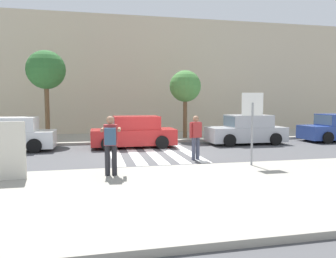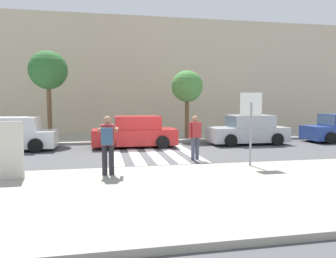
{
  "view_description": "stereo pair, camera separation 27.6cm",
  "coord_description": "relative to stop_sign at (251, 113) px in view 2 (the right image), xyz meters",
  "views": [
    {
      "loc": [
        -2.39,
        -13.75,
        2.3
      ],
      "look_at": [
        0.6,
        -0.2,
        1.1
      ],
      "focal_mm": 35.0,
      "sensor_mm": 36.0,
      "label": 1
    },
    {
      "loc": [
        -2.12,
        -13.81,
        2.3
      ],
      "look_at": [
        0.6,
        -0.2,
        1.1
      ],
      "focal_mm": 35.0,
      "sensor_mm": 36.0,
      "label": 2
    }
  ],
  "objects": [
    {
      "name": "advertising_board",
      "position": [
        -7.54,
        -0.47,
        -0.96
      ],
      "size": [
        1.1,
        0.11,
        1.6
      ],
      "color": "beige",
      "rests_on": "sidewalk_near"
    },
    {
      "name": "stop_sign",
      "position": [
        0.0,
        0.0,
        0.0
      ],
      "size": [
        0.76,
        0.08,
        2.43
      ],
      "color": "gray",
      "rests_on": "sidewalk_near"
    },
    {
      "name": "crosswalk_stripe_4",
      "position": [
        -1.09,
        3.93,
        -1.9
      ],
      "size": [
        0.44,
        5.2,
        0.01
      ],
      "primitive_type": "cube",
      "color": "silver",
      "rests_on": "ground"
    },
    {
      "name": "sidewalk_near",
      "position": [
        -2.69,
        -2.47,
        -1.83
      ],
      "size": [
        60.0,
        6.0,
        0.14
      ],
      "primitive_type": "cube",
      "color": "#9E998C",
      "rests_on": "ground"
    },
    {
      "name": "parked_car_red",
      "position": [
        -3.26,
        6.03,
        -1.18
      ],
      "size": [
        4.1,
        1.92,
        1.55
      ],
      "color": "red",
      "rests_on": "ground"
    },
    {
      "name": "parked_car_white",
      "position": [
        -8.99,
        6.03,
        -1.18
      ],
      "size": [
        4.1,
        1.92,
        1.55
      ],
      "color": "white",
      "rests_on": "ground"
    },
    {
      "name": "building_facade_far",
      "position": [
        -2.69,
        14.13,
        2.07
      ],
      "size": [
        56.0,
        4.0,
        7.95
      ],
      "primitive_type": "cube",
      "color": "beige",
      "rests_on": "ground"
    },
    {
      "name": "street_tree_west",
      "position": [
        -7.62,
        8.42,
        1.98
      ],
      "size": [
        2.04,
        2.04,
        4.81
      ],
      "color": "brown",
      "rests_on": "sidewalk_far"
    },
    {
      "name": "street_tree_center",
      "position": [
        0.01,
        8.42,
        1.2
      ],
      "size": [
        1.82,
        1.82,
        3.92
      ],
      "color": "brown",
      "rests_on": "sidewalk_far"
    },
    {
      "name": "parked_car_silver",
      "position": [
        2.74,
        6.03,
        -1.18
      ],
      "size": [
        4.1,
        1.92,
        1.55
      ],
      "color": "#B7BABF",
      "rests_on": "ground"
    },
    {
      "name": "crosswalk_stripe_3",
      "position": [
        -1.89,
        3.93,
        -1.9
      ],
      "size": [
        0.44,
        5.2,
        0.01
      ],
      "primitive_type": "cube",
      "color": "silver",
      "rests_on": "ground"
    },
    {
      "name": "ground_plane",
      "position": [
        -2.69,
        3.73,
        -1.9
      ],
      "size": [
        120.0,
        120.0,
        0.0
      ],
      "primitive_type": "plane",
      "color": "#4C4C4F"
    },
    {
      "name": "crosswalk_stripe_1",
      "position": [
        -3.49,
        3.93,
        -1.9
      ],
      "size": [
        0.44,
        5.2,
        0.01
      ],
      "primitive_type": "cube",
      "color": "silver",
      "rests_on": "ground"
    },
    {
      "name": "crosswalk_stripe_0",
      "position": [
        -4.29,
        3.93,
        -1.9
      ],
      "size": [
        0.44,
        5.2,
        0.01
      ],
      "primitive_type": "cube",
      "color": "silver",
      "rests_on": "ground"
    },
    {
      "name": "sidewalk_far",
      "position": [
        -2.69,
        9.73,
        -1.83
      ],
      "size": [
        60.0,
        4.8,
        0.14
      ],
      "primitive_type": "cube",
      "color": "#9E998C",
      "rests_on": "ground"
    },
    {
      "name": "photographer_with_backpack",
      "position": [
        -4.69,
        -0.55,
        -0.74
      ],
      "size": [
        0.63,
        0.88,
        1.72
      ],
      "color": "#232328",
      "rests_on": "sidewalk_near"
    },
    {
      "name": "crosswalk_stripe_2",
      "position": [
        -2.69,
        3.93,
        -1.9
      ],
      "size": [
        0.44,
        5.2,
        0.01
      ],
      "primitive_type": "cube",
      "color": "silver",
      "rests_on": "ground"
    },
    {
      "name": "pedestrian_crossing",
      "position": [
        -1.31,
        2.08,
        -0.93
      ],
      "size": [
        0.55,
        0.35,
        1.72
      ],
      "color": "#474C60",
      "rests_on": "ground"
    }
  ]
}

